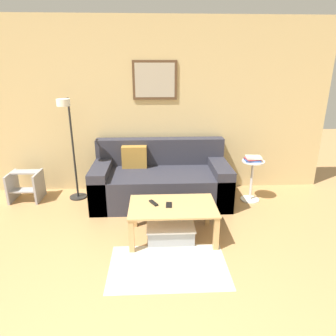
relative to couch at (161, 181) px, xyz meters
The scene contains 11 objects.
wall_back 1.12m from the couch, 115.17° to the left, with size 5.60×0.09×2.55m.
area_rug 1.60m from the couch, 88.72° to the right, with size 1.17×0.74×0.01m, color beige.
couch is the anchor object (origin of this frame).
coffee_table 1.03m from the couch, 83.88° to the right, with size 0.97×0.61×0.40m.
storage_bin 1.05m from the couch, 85.26° to the right, with size 0.54×0.45×0.18m.
floor_lamp 1.40m from the couch, behind, with size 0.25×0.44×1.48m.
side_table 1.32m from the couch, ahead, with size 0.32×0.32×0.61m.
book_stack 1.35m from the couch, ahead, with size 0.23×0.19×0.07m.
remote_control 0.99m from the couch, 96.06° to the right, with size 0.04×0.15×0.02m, color black.
cell_phone 1.03m from the couch, 86.20° to the right, with size 0.07×0.14×0.01m, color black.
step_stool 1.97m from the couch, behind, with size 0.42×0.39×0.42m.
Camera 1 is at (0.15, -0.93, 1.89)m, focal length 32.00 mm.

